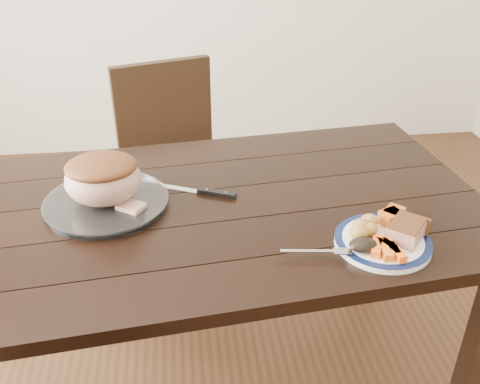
{
  "coord_description": "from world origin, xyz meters",
  "views": [
    {
      "loc": [
        -0.07,
        -1.32,
        1.57
      ],
      "look_at": [
        0.08,
        -0.02,
        0.8
      ],
      "focal_mm": 40.0,
      "sensor_mm": 36.0,
      "label": 1
    }
  ],
  "objects": [
    {
      "name": "pumpkin_wedges",
      "position": [
        0.47,
        -0.18,
        0.79
      ],
      "size": [
        0.08,
        0.08,
        0.04
      ],
      "color": "orange",
      "rests_on": "dinner_plate"
    },
    {
      "name": "dinner_plate",
      "position": [
        0.42,
        -0.25,
        0.76
      ],
      "size": [
        0.25,
        0.25,
        0.02
      ],
      "primitive_type": "cylinder",
      "color": "white",
      "rests_on": "dining_table"
    },
    {
      "name": "ground",
      "position": [
        0.0,
        0.0,
        0.0
      ],
      "size": [
        4.0,
        4.0,
        0.0
      ],
      "primitive_type": "plane",
      "color": "#472B16",
      "rests_on": "ground"
    },
    {
      "name": "carving_knife",
      "position": [
        -0.02,
        0.07,
        0.76
      ],
      "size": [
        0.3,
        0.15,
        0.01
      ],
      "rotation": [
        0.0,
        0.0,
        -0.42
      ],
      "color": "silver",
      "rests_on": "dining_table"
    },
    {
      "name": "plate_rim",
      "position": [
        0.42,
        -0.25,
        0.77
      ],
      "size": [
        0.25,
        0.25,
        0.02
      ],
      "primitive_type": "torus",
      "color": "#0B163B",
      "rests_on": "dinner_plate"
    },
    {
      "name": "serving_platter",
      "position": [
        -0.3,
        0.03,
        0.76
      ],
      "size": [
        0.35,
        0.35,
        0.02
      ],
      "primitive_type": "cylinder",
      "color": "white",
      "rests_on": "dining_table"
    },
    {
      "name": "carrot_batons",
      "position": [
        0.41,
        -0.3,
        0.78
      ],
      "size": [
        0.08,
        0.11,
        0.02
      ],
      "color": "orange",
      "rests_on": "dinner_plate"
    },
    {
      "name": "fork",
      "position": [
        0.25,
        -0.28,
        0.77
      ],
      "size": [
        0.18,
        0.04,
        0.0
      ],
      "rotation": [
        0.0,
        0.0,
        -0.13
      ],
      "color": "silver",
      "rests_on": "dinner_plate"
    },
    {
      "name": "chair_far",
      "position": [
        -0.11,
        0.73,
        0.52
      ],
      "size": [
        0.53,
        0.54,
        0.93
      ],
      "rotation": [
        0.0,
        0.0,
        3.45
      ],
      "color": "black",
      "rests_on": "ground"
    },
    {
      "name": "dining_table",
      "position": [
        -0.0,
        0.0,
        0.66
      ],
      "size": [
        1.68,
        1.06,
        0.75
      ],
      "rotation": [
        0.0,
        0.0,
        0.1
      ],
      "color": "black",
      "rests_on": "ground"
    },
    {
      "name": "dark_mushroom",
      "position": [
        0.36,
        -0.29,
        0.79
      ],
      "size": [
        0.07,
        0.05,
        0.03
      ],
      "primitive_type": "ellipsoid",
      "color": "black",
      "rests_on": "dinner_plate"
    },
    {
      "name": "roasted_potatoes",
      "position": [
        0.38,
        -0.22,
        0.79
      ],
      "size": [
        0.09,
        0.09,
        0.04
      ],
      "color": "gold",
      "rests_on": "dinner_plate"
    },
    {
      "name": "cut_slice",
      "position": [
        -0.23,
        -0.03,
        0.78
      ],
      "size": [
        0.09,
        0.08,
        0.02
      ],
      "primitive_type": "cube",
      "rotation": [
        0.0,
        0.0,
        -0.59
      ],
      "color": "tan",
      "rests_on": "serving_platter"
    },
    {
      "name": "pork_slice",
      "position": [
        0.48,
        -0.25,
        0.79
      ],
      "size": [
        0.12,
        0.13,
        0.04
      ],
      "primitive_type": "cube",
      "rotation": [
        0.0,
        0.0,
        0.85
      ],
      "color": "tan",
      "rests_on": "dinner_plate"
    },
    {
      "name": "roast_joint",
      "position": [
        -0.3,
        0.03,
        0.84
      ],
      "size": [
        0.21,
        0.19,
        0.14
      ],
      "primitive_type": "ellipsoid",
      "color": "tan",
      "rests_on": "serving_platter"
    }
  ]
}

